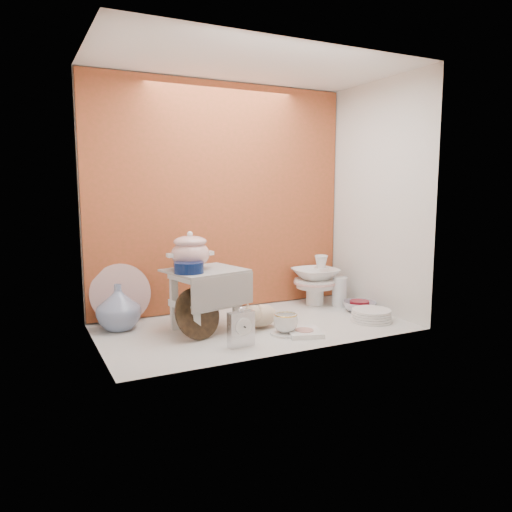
# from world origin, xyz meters

# --- Properties ---
(ground) EXTENTS (1.80, 1.80, 0.00)m
(ground) POSITION_xyz_m (0.00, 0.00, 0.00)
(ground) COLOR silver
(ground) RESTS_ON ground
(niche_shell) EXTENTS (1.86, 1.03, 1.53)m
(niche_shell) POSITION_xyz_m (0.00, 0.18, 0.93)
(niche_shell) COLOR #B74B2D
(niche_shell) RESTS_ON ground
(step_stool) EXTENTS (0.48, 0.44, 0.35)m
(step_stool) POSITION_xyz_m (-0.28, 0.07, 0.18)
(step_stool) COLOR silver
(step_stool) RESTS_ON ground
(soup_tureen) EXTENTS (0.27, 0.27, 0.22)m
(soup_tureen) POSITION_xyz_m (-0.35, 0.12, 0.46)
(soup_tureen) COLOR white
(soup_tureen) RESTS_ON step_stool
(cobalt_bowl) EXTENTS (0.22, 0.22, 0.06)m
(cobalt_bowl) POSITION_xyz_m (-0.40, 0.01, 0.38)
(cobalt_bowl) COLOR #091846
(cobalt_bowl) RESTS_ON step_stool
(floral_platter) EXTENTS (0.37, 0.13, 0.36)m
(floral_platter) POSITION_xyz_m (-0.69, 0.45, 0.18)
(floral_platter) COLOR white
(floral_platter) RESTS_ON ground
(blue_white_vase) EXTENTS (0.34, 0.34, 0.27)m
(blue_white_vase) POSITION_xyz_m (-0.73, 0.30, 0.13)
(blue_white_vase) COLOR silver
(blue_white_vase) RESTS_ON ground
(lacquer_tray) EXTENTS (0.31, 0.21, 0.27)m
(lacquer_tray) POSITION_xyz_m (-0.38, -0.06, 0.14)
(lacquer_tray) COLOR black
(lacquer_tray) RESTS_ON ground
(mantel_clock) EXTENTS (0.15, 0.06, 0.21)m
(mantel_clock) POSITION_xyz_m (-0.22, -0.30, 0.10)
(mantel_clock) COLOR silver
(mantel_clock) RESTS_ON ground
(plush_pig) EXTENTS (0.28, 0.22, 0.15)m
(plush_pig) POSITION_xyz_m (0.03, -0.04, 0.07)
(plush_pig) COLOR beige
(plush_pig) RESTS_ON ground
(teacup_saucer) EXTENTS (0.23, 0.23, 0.01)m
(teacup_saucer) POSITION_xyz_m (0.09, -0.21, 0.01)
(teacup_saucer) COLOR white
(teacup_saucer) RESTS_ON ground
(gold_rim_teacup) EXTENTS (0.15, 0.15, 0.11)m
(gold_rim_teacup) POSITION_xyz_m (0.09, -0.21, 0.07)
(gold_rim_teacup) COLOR white
(gold_rim_teacup) RESTS_ON teacup_saucer
(lattice_dish) EXTENTS (0.23, 0.23, 0.03)m
(lattice_dish) POSITION_xyz_m (0.18, -0.27, 0.01)
(lattice_dish) COLOR white
(lattice_dish) RESTS_ON ground
(dinner_plate_stack) EXTENTS (0.33, 0.33, 0.07)m
(dinner_plate_stack) POSITION_xyz_m (0.70, -0.22, 0.04)
(dinner_plate_stack) COLOR white
(dinner_plate_stack) RESTS_ON ground
(crystal_bowl) EXTENTS (0.26, 0.26, 0.07)m
(crystal_bowl) POSITION_xyz_m (0.78, 0.01, 0.03)
(crystal_bowl) COLOR silver
(crystal_bowl) RESTS_ON ground
(clear_glass_vase) EXTENTS (0.13, 0.13, 0.20)m
(clear_glass_vase) POSITION_xyz_m (0.75, 0.19, 0.10)
(clear_glass_vase) COLOR silver
(clear_glass_vase) RESTS_ON ground
(porcelain_tower) EXTENTS (0.38, 0.38, 0.35)m
(porcelain_tower) POSITION_xyz_m (0.62, 0.30, 0.18)
(porcelain_tower) COLOR white
(porcelain_tower) RESTS_ON ground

